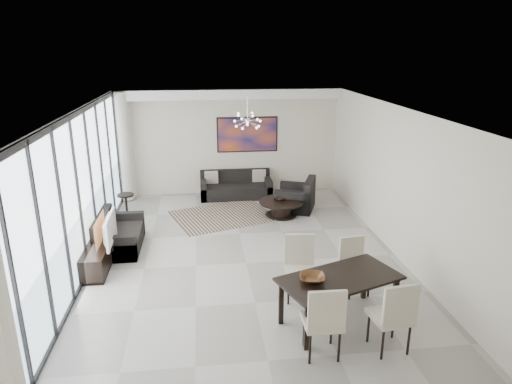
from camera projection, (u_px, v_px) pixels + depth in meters
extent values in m
cube|color=#A8A39B|center=(246.00, 262.00, 8.78)|extent=(6.00, 9.00, 0.02)
cube|color=white|center=(245.00, 112.00, 7.89)|extent=(6.00, 9.00, 0.02)
cube|color=beige|center=(229.00, 142.00, 12.58)|extent=(6.00, 0.02, 2.90)
cube|color=beige|center=(295.00, 343.00, 4.09)|extent=(6.00, 0.02, 2.90)
cube|color=beige|center=(402.00, 186.00, 8.68)|extent=(0.02, 9.00, 2.90)
cube|color=white|center=(77.00, 198.00, 7.99)|extent=(0.01, 8.95, 2.85)
cube|color=black|center=(69.00, 118.00, 7.57)|extent=(0.04, 8.95, 0.10)
cube|color=black|center=(88.00, 270.00, 8.43)|extent=(0.04, 8.95, 0.06)
cube|color=black|center=(14.00, 281.00, 5.16)|extent=(0.04, 0.05, 2.88)
cube|color=black|center=(42.00, 245.00, 6.11)|extent=(0.04, 0.05, 2.88)
cube|color=black|center=(63.00, 218.00, 7.05)|extent=(0.04, 0.05, 2.88)
cube|color=black|center=(79.00, 198.00, 8.00)|extent=(0.04, 0.05, 2.88)
cube|color=black|center=(92.00, 182.00, 8.94)|extent=(0.04, 0.05, 2.88)
cube|color=black|center=(102.00, 168.00, 9.88)|extent=(0.04, 0.05, 2.88)
cube|color=black|center=(110.00, 158.00, 10.83)|extent=(0.04, 0.05, 2.88)
cube|color=black|center=(117.00, 149.00, 11.77)|extent=(0.04, 0.05, 2.88)
cylinder|color=white|center=(123.00, 147.00, 11.93)|extent=(0.36, 0.36, 2.85)
cube|color=white|center=(229.00, 94.00, 11.99)|extent=(5.98, 0.40, 0.26)
cube|color=#C64E1B|center=(247.00, 135.00, 12.55)|extent=(1.68, 0.04, 0.98)
cylinder|color=silver|center=(247.00, 109.00, 10.37)|extent=(0.02, 0.02, 0.55)
sphere|color=silver|center=(247.00, 121.00, 10.45)|extent=(0.12, 0.12, 0.12)
cube|color=black|center=(223.00, 216.00, 11.20)|extent=(2.74, 2.41, 0.01)
cylinder|color=black|center=(281.00, 202.00, 11.11)|extent=(1.09, 1.09, 0.04)
cylinder|color=black|center=(281.00, 209.00, 11.17)|extent=(0.48, 0.48, 0.34)
cylinder|color=black|center=(281.00, 215.00, 11.22)|extent=(0.77, 0.77, 0.03)
imported|color=brown|center=(280.00, 199.00, 11.14)|extent=(0.27, 0.27, 0.07)
cube|color=black|center=(236.00, 191.00, 12.54)|extent=(1.94, 0.79, 0.35)
cube|color=black|center=(235.00, 175.00, 12.73)|extent=(1.94, 0.16, 0.35)
cube|color=black|center=(203.00, 189.00, 12.41)|extent=(0.16, 0.79, 0.51)
cube|color=black|center=(268.00, 187.00, 12.62)|extent=(0.16, 0.79, 0.51)
cube|color=black|center=(120.00, 239.00, 9.39)|extent=(0.83, 1.48, 0.37)
cube|color=black|center=(102.00, 224.00, 9.24)|extent=(0.17, 1.48, 0.37)
cube|color=black|center=(115.00, 249.00, 8.74)|extent=(0.83, 0.17, 0.53)
cube|color=black|center=(125.00, 224.00, 9.98)|extent=(0.83, 0.17, 0.53)
cube|color=black|center=(295.00, 201.00, 11.63)|extent=(1.20, 1.23, 0.40)
cube|color=black|center=(310.00, 187.00, 11.42)|extent=(0.52, 0.96, 0.40)
cube|color=black|center=(298.00, 193.00, 11.96)|extent=(0.91, 0.50, 0.59)
cube|color=black|center=(292.00, 203.00, 11.24)|extent=(0.91, 0.50, 0.59)
cylinder|color=black|center=(125.00, 195.00, 11.08)|extent=(0.40, 0.40, 0.04)
cylinder|color=black|center=(126.00, 205.00, 11.16)|extent=(0.06, 0.06, 0.50)
cylinder|color=black|center=(127.00, 215.00, 11.24)|extent=(0.28, 0.28, 0.03)
cube|color=black|center=(99.00, 256.00, 8.56)|extent=(0.41, 1.46, 0.46)
imported|color=gray|center=(105.00, 230.00, 8.45)|extent=(0.15, 0.96, 0.55)
cube|color=black|center=(340.00, 278.00, 6.72)|extent=(1.98, 1.46, 0.04)
cube|color=black|center=(307.00, 327.00, 6.19)|extent=(0.07, 0.07, 0.70)
cube|color=black|center=(281.00, 303.00, 6.78)|extent=(0.07, 0.07, 0.70)
cube|color=black|center=(395.00, 299.00, 6.89)|extent=(0.07, 0.07, 0.70)
cube|color=black|center=(364.00, 279.00, 7.47)|extent=(0.07, 0.07, 0.70)
cube|color=beige|center=(322.00, 322.00, 6.06)|extent=(0.51, 0.51, 0.06)
cube|color=beige|center=(327.00, 312.00, 5.77)|extent=(0.50, 0.06, 0.60)
cylinder|color=black|center=(304.00, 331.00, 6.31)|extent=(0.04, 0.04, 0.46)
cylinder|color=black|center=(339.00, 347.00, 5.98)|extent=(0.04, 0.04, 0.46)
cube|color=beige|center=(390.00, 317.00, 6.17)|extent=(0.56, 0.56, 0.07)
cube|color=beige|center=(401.00, 307.00, 5.88)|extent=(0.50, 0.12, 0.61)
cylinder|color=black|center=(368.00, 327.00, 6.38)|extent=(0.04, 0.04, 0.47)
cylinder|color=black|center=(409.00, 340.00, 6.11)|extent=(0.04, 0.04, 0.47)
cube|color=beige|center=(300.00, 272.00, 7.42)|extent=(0.55, 0.55, 0.06)
cube|color=beige|center=(299.00, 251.00, 7.54)|extent=(0.49, 0.12, 0.59)
cylinder|color=black|center=(312.00, 292.00, 7.31)|extent=(0.04, 0.04, 0.46)
cylinder|color=black|center=(287.00, 280.00, 7.68)|extent=(0.04, 0.04, 0.46)
cube|color=beige|center=(356.00, 269.00, 7.60)|extent=(0.49, 0.49, 0.06)
cube|color=beige|center=(351.00, 251.00, 7.70)|extent=(0.44, 0.11, 0.53)
cylinder|color=black|center=(369.00, 285.00, 7.55)|extent=(0.04, 0.04, 0.41)
cylinder|color=black|center=(341.00, 278.00, 7.78)|extent=(0.04, 0.04, 0.41)
imported|color=brown|center=(312.00, 278.00, 6.59)|extent=(0.42, 0.42, 0.09)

